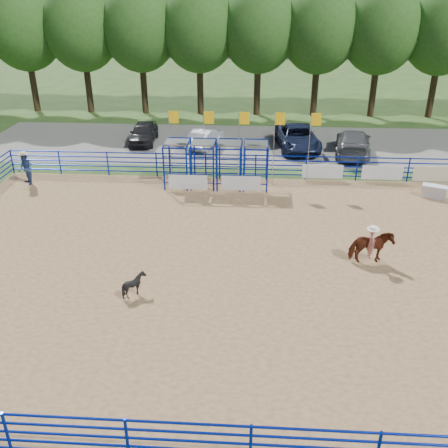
{
  "coord_description": "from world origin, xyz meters",
  "views": [
    {
      "loc": [
        -0.11,
        -18.38,
        10.86
      ],
      "look_at": [
        -1.33,
        1.0,
        1.3
      ],
      "focal_mm": 40.0,
      "sensor_mm": 36.0,
      "label": 1
    }
  ],
  "objects_px": {
    "announcer_table": "(434,191)",
    "car_a": "(144,133)",
    "car_b": "(205,137)",
    "car_d": "(353,143)",
    "calf": "(134,284)",
    "car_c": "(297,137)",
    "horse_and_rider": "(371,245)",
    "spectator_cowboy": "(25,169)"
  },
  "relations": [
    {
      "from": "announcer_table",
      "to": "car_a",
      "type": "xyz_separation_m",
      "value": [
        -18.08,
        9.16,
        0.39
      ]
    },
    {
      "from": "car_b",
      "to": "car_d",
      "type": "relative_size",
      "value": 0.72
    },
    {
      "from": "calf",
      "to": "car_c",
      "type": "xyz_separation_m",
      "value": [
        7.41,
        18.87,
        0.32
      ]
    },
    {
      "from": "announcer_table",
      "to": "car_a",
      "type": "height_order",
      "value": "car_a"
    },
    {
      "from": "car_c",
      "to": "horse_and_rider",
      "type": "bearing_deg",
      "value": -89.02
    },
    {
      "from": "calf",
      "to": "car_b",
      "type": "distance_m",
      "value": 18.92
    },
    {
      "from": "spectator_cowboy",
      "to": "car_c",
      "type": "distance_m",
      "value": 18.09
    },
    {
      "from": "car_b",
      "to": "car_d",
      "type": "distance_m",
      "value": 10.33
    },
    {
      "from": "spectator_cowboy",
      "to": "car_a",
      "type": "xyz_separation_m",
      "value": [
        5.09,
        8.67,
        -0.24
      ]
    },
    {
      "from": "horse_and_rider",
      "to": "car_d",
      "type": "xyz_separation_m",
      "value": [
        1.74,
        14.8,
        -0.03
      ]
    },
    {
      "from": "horse_and_rider",
      "to": "car_c",
      "type": "relative_size",
      "value": 0.41
    },
    {
      "from": "car_c",
      "to": "car_d",
      "type": "relative_size",
      "value": 1.02
    },
    {
      "from": "calf",
      "to": "car_a",
      "type": "bearing_deg",
      "value": 9.99
    },
    {
      "from": "announcer_table",
      "to": "car_d",
      "type": "distance_m",
      "value": 8.08
    },
    {
      "from": "horse_and_rider",
      "to": "car_a",
      "type": "height_order",
      "value": "horse_and_rider"
    },
    {
      "from": "calf",
      "to": "car_a",
      "type": "xyz_separation_m",
      "value": [
        -3.74,
        19.58,
        0.27
      ]
    },
    {
      "from": "car_a",
      "to": "car_b",
      "type": "distance_m",
      "value": 4.64
    },
    {
      "from": "spectator_cowboy",
      "to": "car_d",
      "type": "distance_m",
      "value": 21.11
    },
    {
      "from": "horse_and_rider",
      "to": "car_d",
      "type": "height_order",
      "value": "horse_and_rider"
    },
    {
      "from": "announcer_table",
      "to": "car_b",
      "type": "height_order",
      "value": "car_b"
    },
    {
      "from": "car_d",
      "to": "car_a",
      "type": "bearing_deg",
      "value": 2.58
    },
    {
      "from": "calf",
      "to": "car_b",
      "type": "bearing_deg",
      "value": -3.41
    },
    {
      "from": "horse_and_rider",
      "to": "spectator_cowboy",
      "type": "bearing_deg",
      "value": 156.59
    },
    {
      "from": "announcer_table",
      "to": "car_c",
      "type": "distance_m",
      "value": 10.94
    },
    {
      "from": "spectator_cowboy",
      "to": "car_c",
      "type": "xyz_separation_m",
      "value": [
        16.24,
        7.97,
        -0.18
      ]
    },
    {
      "from": "car_c",
      "to": "spectator_cowboy",
      "type": "bearing_deg",
      "value": -159.96
    },
    {
      "from": "announcer_table",
      "to": "car_b",
      "type": "bearing_deg",
      "value": 147.86
    },
    {
      "from": "horse_and_rider",
      "to": "spectator_cowboy",
      "type": "relative_size",
      "value": 1.21
    },
    {
      "from": "car_a",
      "to": "calf",
      "type": "bearing_deg",
      "value": -81.38
    },
    {
      "from": "car_b",
      "to": "car_d",
      "type": "bearing_deg",
      "value": -167.63
    },
    {
      "from": "spectator_cowboy",
      "to": "car_a",
      "type": "height_order",
      "value": "spectator_cowboy"
    },
    {
      "from": "spectator_cowboy",
      "to": "horse_and_rider",
      "type": "bearing_deg",
      "value": -23.41
    },
    {
      "from": "horse_and_rider",
      "to": "calf",
      "type": "bearing_deg",
      "value": -162.16
    },
    {
      "from": "announcer_table",
      "to": "calf",
      "type": "bearing_deg",
      "value": -143.99
    },
    {
      "from": "car_d",
      "to": "horse_and_rider",
      "type": "bearing_deg",
      "value": 92.62
    },
    {
      "from": "horse_and_rider",
      "to": "car_b",
      "type": "xyz_separation_m",
      "value": [
        -8.53,
        15.88,
        -0.18
      ]
    },
    {
      "from": "announcer_table",
      "to": "car_b",
      "type": "xyz_separation_m",
      "value": [
        -13.49,
        8.47,
        0.32
      ]
    },
    {
      "from": "spectator_cowboy",
      "to": "car_d",
      "type": "relative_size",
      "value": 0.35
    },
    {
      "from": "calf",
      "to": "car_c",
      "type": "distance_m",
      "value": 20.28
    },
    {
      "from": "announcer_table",
      "to": "car_a",
      "type": "relative_size",
      "value": 0.29
    },
    {
      "from": "horse_and_rider",
      "to": "car_b",
      "type": "height_order",
      "value": "horse_and_rider"
    },
    {
      "from": "horse_and_rider",
      "to": "car_c",
      "type": "bearing_deg",
      "value": 97.08
    }
  ]
}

